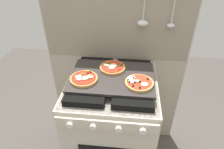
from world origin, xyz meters
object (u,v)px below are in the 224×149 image
Objects in this scene: stove at (112,125)px; pizza_center at (112,67)px; baking_tray at (112,77)px; pizza_left at (84,78)px; pizza_right at (139,82)px.

pizza_center reaches higher than stove.
pizza_center is (-0.01, 0.08, 0.02)m from baking_tray.
pizza_left reaches higher than stove.
stove is 0.51m from pizza_right.
stove is 5.22× the size of pizza_center.
pizza_left is 1.00× the size of pizza_right.
pizza_center is at bearing 42.22° from pizza_left.
pizza_center is at bearing 138.68° from pizza_right.
baking_tray reaches higher than stove.
pizza_left is at bearing 178.89° from pizza_right.
stove is 1.67× the size of baking_tray.
pizza_left is 1.00× the size of pizza_center.
pizza_left is at bearing -137.78° from pizza_center.
stove is 5.22× the size of pizza_left.
stove is at bearing 20.73° from pizza_left.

